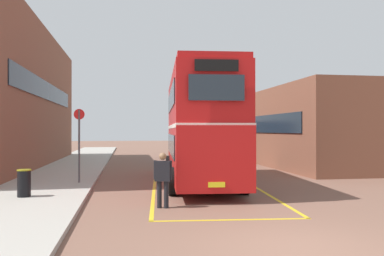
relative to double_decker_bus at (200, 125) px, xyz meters
name	(u,v)px	position (x,y,z in m)	size (l,w,h in m)	color
ground_plane	(186,172)	(0.05, 4.56, -2.51)	(135.60, 135.60, 0.00)	brown
sidewalk_left	(69,169)	(-6.45, 6.96, -2.44)	(4.00, 57.60, 0.14)	#A39E93
brick_building_left	(1,98)	(-10.82, 9.23, 1.80)	(5.62, 22.65, 8.63)	brown
depot_building_right	(335,128)	(9.86, 6.43, -0.07)	(8.68, 12.23, 4.90)	brown
double_decker_bus	(200,125)	(0.00, 0.00, 0.00)	(3.42, 10.60, 4.75)	black
single_deck_bus	(206,138)	(3.28, 15.16, -0.87)	(3.09, 8.91, 3.02)	black
pedestrian_boarding	(163,176)	(-2.08, -5.36, -1.58)	(0.53, 0.35, 1.63)	black
litter_bin	(24,183)	(-6.41, -3.47, -1.93)	(0.44, 0.44, 0.88)	black
bus_stop_sign	(79,139)	(-5.07, -0.06, -0.57)	(0.44, 0.08, 3.04)	#4C4C51
bay_marking_yellow	(207,189)	(-0.07, -1.93, -2.51)	(5.18, 12.77, 0.01)	gold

